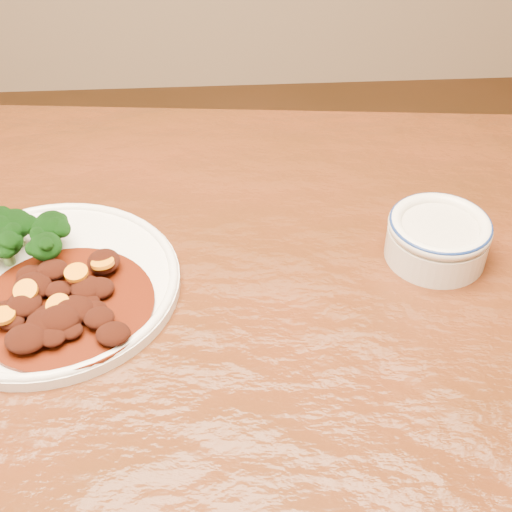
{
  "coord_description": "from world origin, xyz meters",
  "views": [
    {
      "loc": [
        0.07,
        -0.53,
        1.28
      ],
      "look_at": [
        0.1,
        0.07,
        0.77
      ],
      "focal_mm": 50.0,
      "sensor_mm": 36.0,
      "label": 1
    }
  ],
  "objects": [
    {
      "name": "dip_bowl",
      "position": [
        0.31,
        0.08,
        0.78
      ],
      "size": [
        0.12,
        0.12,
        0.05
      ],
      "rotation": [
        0.0,
        0.0,
        -0.36
      ],
      "color": "silver",
      "rests_on": "dining_table"
    },
    {
      "name": "mince_stew",
      "position": [
        -0.1,
        0.0,
        0.77
      ],
      "size": [
        0.18,
        0.18,
        0.03
      ],
      "color": "#481507",
      "rests_on": "dinner_plate"
    },
    {
      "name": "broccoli_florets",
      "position": [
        -0.17,
        0.09,
        0.79
      ],
      "size": [
        0.13,
        0.09,
        0.05
      ],
      "color": "#6D984E",
      "rests_on": "dinner_plate"
    },
    {
      "name": "dining_table",
      "position": [
        0.0,
        0.0,
        0.67
      ],
      "size": [
        1.58,
        1.05,
        0.75
      ],
      "rotation": [
        0.0,
        0.0,
        -0.1
      ],
      "color": "#4E1F0D",
      "rests_on": "ground"
    },
    {
      "name": "dinner_plate",
      "position": [
        -0.12,
        0.05,
        0.76
      ],
      "size": [
        0.28,
        0.28,
        0.02
      ],
      "rotation": [
        0.0,
        0.0,
        -0.41
      ],
      "color": "white",
      "rests_on": "dining_table"
    }
  ]
}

